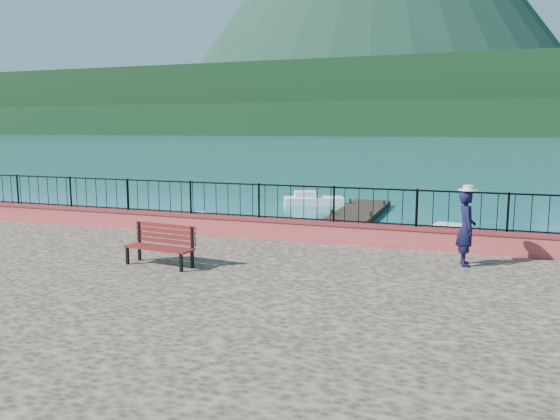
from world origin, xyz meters
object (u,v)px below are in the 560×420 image
Objects in this scene: park_bench at (160,253)px; person at (466,228)px; boat_3 at (314,198)px; boat_0 at (204,222)px; boat_1 at (466,236)px.

park_bench is 1.00× the size of person.
boat_3 is at bearing 102.28° from park_bench.
person reaches higher than boat_3.
park_bench is 10.61m from boat_0.
park_bench reaches higher than boat_1.
boat_0 is (-3.96, 9.79, -1.08)m from park_bench.
boat_3 is at bearing 16.41° from person.
park_bench is at bearing -110.98° from boat_1.
boat_3 is (-8.32, 8.86, 0.00)m from boat_1.
boat_1 is (10.50, 0.42, 0.00)m from boat_0.
park_bench is 0.52× the size of boat_3.
park_bench reaches higher than boat_0.
person is 13.00m from boat_0.
boat_0 and boat_3 have the same top height.
boat_0 is at bearing 44.63° from person.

